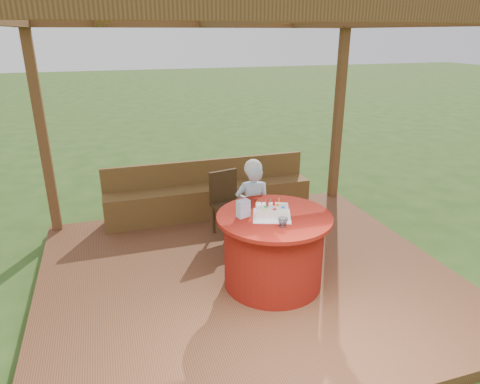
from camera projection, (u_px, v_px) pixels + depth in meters
name	position (u px, v px, depth m)	size (l,w,h in m)	color
ground	(247.00, 281.00, 4.88)	(60.00, 60.00, 0.00)	#2C4B19
deck	(247.00, 277.00, 4.86)	(4.50, 4.00, 0.12)	brown
pergola	(248.00, 62.00, 4.04)	(4.50, 4.00, 2.72)	brown
bench	(210.00, 198.00, 6.28)	(3.00, 0.42, 0.80)	brown
table	(273.00, 249.00, 4.50)	(1.19, 1.19, 0.79)	maroon
chair	(227.00, 201.00, 5.64)	(0.48, 0.48, 0.85)	#3A2612
elderly_woman	(253.00, 206.00, 5.10)	(0.46, 0.36, 1.18)	#A3D0F2
birthday_cake	(272.00, 212.00, 4.32)	(0.48, 0.48, 0.17)	white
gift_bag	(243.00, 209.00, 4.30)	(0.12, 0.08, 0.18)	#E091C7
drinking_glass	(283.00, 222.00, 4.10)	(0.10, 0.10, 0.09)	silver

